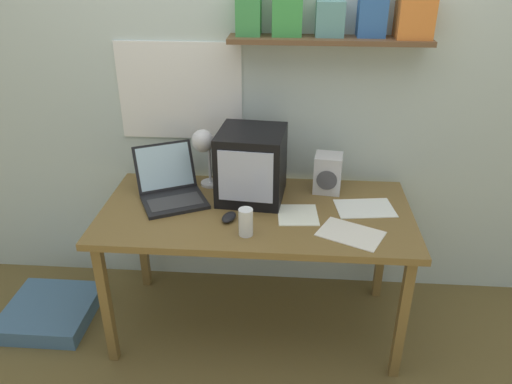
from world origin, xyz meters
TOP-DOWN VIEW (x-y plane):
  - ground_plane at (0.00, 0.00)m, footprint 12.00×12.00m
  - back_wall at (0.01, 0.47)m, footprint 5.60×0.24m
  - corner_desk at (0.00, 0.00)m, footprint 1.54×0.75m
  - crt_monitor at (-0.03, 0.14)m, footprint 0.35×0.37m
  - laptop at (-0.45, 0.10)m, footprint 0.43×0.46m
  - desk_lamp at (-0.29, 0.21)m, footprint 0.13×0.18m
  - juice_glass at (-0.03, -0.23)m, footprint 0.07×0.07m
  - space_heater at (0.36, 0.24)m, footprint 0.16×0.15m
  - computer_mouse at (-0.12, -0.11)m, footprint 0.09×0.12m
  - loose_paper_near_laptop at (0.21, -0.04)m, footprint 0.21×0.22m
  - open_notebook at (0.45, -0.19)m, footprint 0.34×0.30m
  - loose_paper_near_monitor at (0.54, 0.05)m, footprint 0.31×0.23m
  - floor_cushion at (-1.17, -0.05)m, footprint 0.47×0.47m

SIDE VIEW (x-z plane):
  - ground_plane at x=0.00m, z-range 0.00..0.00m
  - floor_cushion at x=-1.17m, z-range 0.00..0.09m
  - corner_desk at x=0.00m, z-range 0.30..1.04m
  - loose_paper_near_laptop at x=0.21m, z-range 0.73..0.74m
  - open_notebook at x=0.45m, z-range 0.73..0.74m
  - loose_paper_near_monitor at x=0.54m, z-range 0.73..0.74m
  - computer_mouse at x=-0.12m, z-range 0.73..0.76m
  - juice_glass at x=-0.03m, z-range 0.73..0.86m
  - laptop at x=-0.45m, z-range 0.67..0.92m
  - space_heater at x=0.36m, z-range 0.73..0.94m
  - crt_monitor at x=-0.03m, z-range 0.73..1.09m
  - desk_lamp at x=-0.29m, z-range 0.81..1.15m
  - back_wall at x=0.01m, z-range 0.01..2.61m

